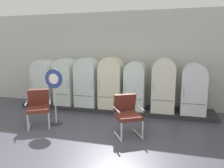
% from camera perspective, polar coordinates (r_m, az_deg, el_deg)
% --- Properties ---
extents(ground, '(12.00, 10.00, 0.05)m').
position_cam_1_polar(ground, '(4.50, -10.33, -17.74)').
color(ground, '#3F3D49').
extents(back_wall, '(11.76, 0.12, 3.22)m').
position_cam_1_polar(back_wall, '(7.47, 1.52, 6.51)').
color(back_wall, silver).
rests_on(back_wall, ground).
extents(display_plinth, '(6.27, 0.95, 0.13)m').
position_cam_1_polar(display_plinth, '(7.12, 0.24, -6.40)').
color(display_plinth, '#28292A').
rests_on(display_plinth, ground).
extents(refrigerator_0, '(0.68, 0.67, 1.50)m').
position_cam_1_polar(refrigerator_0, '(7.83, -17.53, 0.99)').
color(refrigerator_0, silver).
rests_on(refrigerator_0, display_plinth).
extents(refrigerator_1, '(0.62, 0.72, 1.55)m').
position_cam_1_polar(refrigerator_1, '(7.44, -12.17, 1.06)').
color(refrigerator_1, silver).
rests_on(refrigerator_1, display_plinth).
extents(refrigerator_2, '(0.70, 0.70, 1.58)m').
position_cam_1_polar(refrigerator_2, '(7.10, -6.61, 0.92)').
color(refrigerator_2, silver).
rests_on(refrigerator_2, display_plinth).
extents(refrigerator_3, '(0.71, 0.70, 1.62)m').
position_cam_1_polar(refrigerator_3, '(6.84, -0.21, 0.80)').
color(refrigerator_3, beige).
rests_on(refrigerator_3, display_plinth).
extents(refrigerator_4, '(0.62, 0.73, 1.50)m').
position_cam_1_polar(refrigerator_4, '(6.70, 6.17, 0.04)').
color(refrigerator_4, silver).
rests_on(refrigerator_4, display_plinth).
extents(refrigerator_5, '(0.67, 0.68, 1.61)m').
position_cam_1_polar(refrigerator_5, '(6.59, 13.54, 0.16)').
color(refrigerator_5, silver).
rests_on(refrigerator_5, display_plinth).
extents(refrigerator_6, '(0.69, 0.72, 1.47)m').
position_cam_1_polar(refrigerator_6, '(6.65, 20.79, -0.81)').
color(refrigerator_6, white).
rests_on(refrigerator_6, display_plinth).
extents(armchair_left, '(0.79, 0.81, 0.96)m').
position_cam_1_polar(armchair_left, '(5.92, -18.89, -5.44)').
color(armchair_left, silver).
rests_on(armchair_left, ground).
extents(armchair_right, '(0.79, 0.81, 0.96)m').
position_cam_1_polar(armchair_right, '(5.05, 4.02, -7.50)').
color(armchair_right, silver).
rests_on(armchair_right, ground).
extents(sign_stand, '(0.50, 0.32, 1.48)m').
position_cam_1_polar(sign_stand, '(5.90, -14.93, -3.13)').
color(sign_stand, '#2D2D30').
rests_on(sign_stand, ground).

